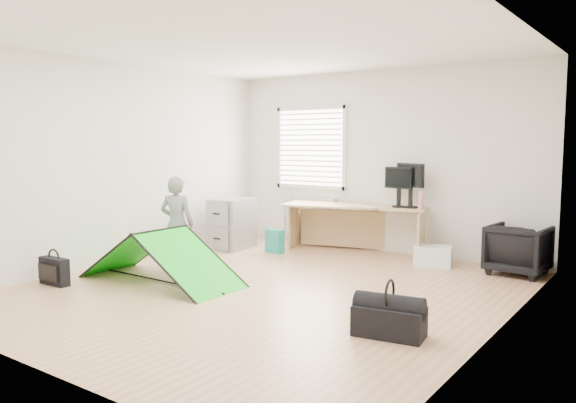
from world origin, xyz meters
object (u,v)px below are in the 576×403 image
Objects in this scene: monitor_right at (411,192)px; kite at (161,256)px; person at (177,224)px; filing_cabinet at (232,223)px; desk at (354,229)px; laptop_bag at (54,271)px; monitor_left at (399,193)px; duffel_bag at (389,321)px; thermos at (421,201)px; office_chair at (518,249)px; storage_crate at (433,256)px.

monitor_right is 0.24× the size of kite.
monitor_right is at bearing -149.88° from person.
kite is at bearing -77.45° from filing_cabinet.
person is 0.61× the size of kite.
desk is 4.12m from laptop_bag.
duffel_bag is (1.33, -3.11, -0.80)m from monitor_left.
duffel_bag is (3.23, -0.64, -0.48)m from person.
filing_cabinet is 2.91m from laptop_bag.
kite is at bearing 95.36° from person.
thermos is 4.74m from laptop_bag.
monitor_right reaches higher than office_chair.
monitor_left is 0.92× the size of storage_crate.
monitor_left is at bearing -150.43° from monitor_right.
storage_crate is at bearing -12.43° from monitor_left.
desk is at bearing -179.45° from thermos.
filing_cabinet is at bearing -170.86° from desk.
storage_crate is (1.27, -0.15, -0.23)m from desk.
kite is at bearing 40.40° from laptop_bag.
monitor_left is at bearing 1.12° from office_chair.
desk reaches higher than storage_crate.
monitor_right is at bearing -0.33° from office_chair.
kite is (-3.32, -2.84, -0.00)m from office_chair.
duffel_bag is (0.71, -2.86, -0.00)m from storage_crate.
thermos is 3.55m from kite.
duffel_bag is at bearing -76.08° from storage_crate.
storage_crate is 2.94m from duffel_bag.
storage_crate is 4.73m from laptop_bag.
duffel_bag is at bearing -49.34° from monitor_right.
monitor_right is (0.81, 0.13, 0.59)m from desk.
thermos is at bearing -4.88° from monitor_left.
person is at bearing 159.81° from duffel_bag.
laptop_bag is at bearing -138.13° from kite.
desk reaches higher than office_chair.
laptop_bag is (-2.93, -3.66, -0.69)m from thermos.
kite is (-2.03, -2.86, -0.53)m from thermos.
laptop_bag is at bearing 45.82° from office_chair.
monitor_right is at bearing 149.19° from thermos.
office_chair is at bearing 40.80° from kite.
monitor_right is 0.70× the size of office_chair.
thermos is 0.53× the size of storage_crate.
office_chair is 3.02m from duffel_bag.
office_chair is at bearing -14.50° from desk.
duffel_bag is at bearing 88.79° from office_chair.
person is 0.62m from kite.
office_chair reaches higher than storage_crate.
duffel_bag is at bearing -70.88° from desk.
office_chair is at bearing -166.82° from person.
desk is 2.72× the size of filing_cabinet.
laptop_bag is at bearing -128.70° from thermos.
person is at bearing -109.36° from monitor_right.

